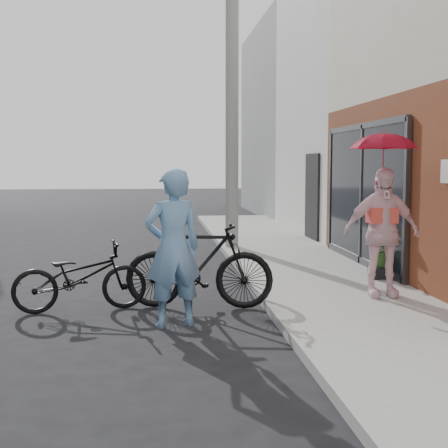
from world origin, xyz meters
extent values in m
plane|color=black|center=(0.00, 0.00, 0.00)|extent=(80.00, 80.00, 0.00)
cube|color=gray|center=(2.10, 2.00, 0.06)|extent=(2.20, 24.00, 0.12)
cube|color=#9E9E99|center=(0.94, 2.00, 0.06)|extent=(0.12, 24.00, 0.12)
cube|color=black|center=(3.16, 3.50, 1.36)|extent=(0.06, 3.80, 2.40)
cube|color=silver|center=(7.20, 9.00, 3.50)|extent=(8.00, 6.00, 7.00)
cube|color=gray|center=(7.20, 16.00, 3.50)|extent=(8.00, 8.00, 7.00)
cylinder|color=#9E9E99|center=(1.10, 6.00, 3.50)|extent=(0.28, 0.28, 7.00)
imported|color=#74A4CF|center=(-0.33, -0.06, 0.93)|extent=(0.77, 0.61, 1.86)
imported|color=black|center=(-1.51, 0.82, 0.45)|extent=(1.80, 0.90, 0.90)
imported|color=black|center=(0.04, 0.83, 0.59)|extent=(2.03, 0.87, 1.18)
imported|color=#FFD5DE|center=(2.50, 0.75, 0.99)|extent=(1.04, 0.47, 1.75)
imported|color=red|center=(2.50, 0.75, 2.24)|extent=(0.85, 0.85, 0.74)
cube|color=black|center=(3.00, 2.05, 0.21)|extent=(0.35, 0.35, 0.18)
imported|color=#315B24|center=(3.00, 2.05, 0.57)|extent=(0.49, 0.43, 0.55)
camera|label=1|loc=(-0.51, -7.32, 1.92)|focal=50.00mm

